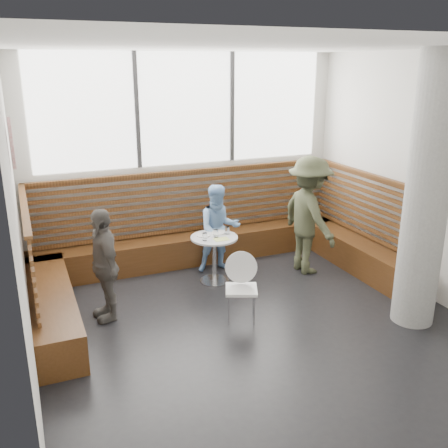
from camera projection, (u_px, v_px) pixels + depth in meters
name	position (u px, v px, depth m)	size (l,w,h in m)	color
room	(259.00, 198.00, 5.55)	(5.00, 5.00, 3.20)	silver
booth	(204.00, 247.00, 7.47)	(5.00, 2.50, 1.44)	#452811
concrete_column	(427.00, 195.00, 5.70)	(0.50, 0.50, 3.20)	gray
wall_art	(12.00, 143.00, 4.77)	(0.50, 0.50, 0.03)	white
cafe_table	(214.00, 250.00, 7.12)	(0.67, 0.67, 0.69)	silver
cafe_chair	(239.00, 282.00, 6.09)	(0.40, 0.39, 0.83)	white
adult_man	(309.00, 215.00, 7.38)	(1.14, 0.66, 1.77)	#42472F
child_back	(219.00, 229.00, 7.46)	(0.65, 0.51, 1.34)	#84B3E6
child_left	(104.00, 265.00, 6.03)	(0.83, 0.34, 1.41)	#5B5753
plate_near	(203.00, 235.00, 7.09)	(0.19, 0.19, 0.01)	white
plate_far	(218.00, 233.00, 7.20)	(0.19, 0.19, 0.01)	white
glass_left	(205.00, 237.00, 6.90)	(0.07, 0.07, 0.11)	white
glass_mid	(216.00, 233.00, 7.03)	(0.07, 0.07, 0.11)	white
glass_right	(227.00, 230.00, 7.16)	(0.07, 0.07, 0.10)	white
menu_card	(221.00, 239.00, 6.95)	(0.21, 0.15, 0.00)	#A5C64C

